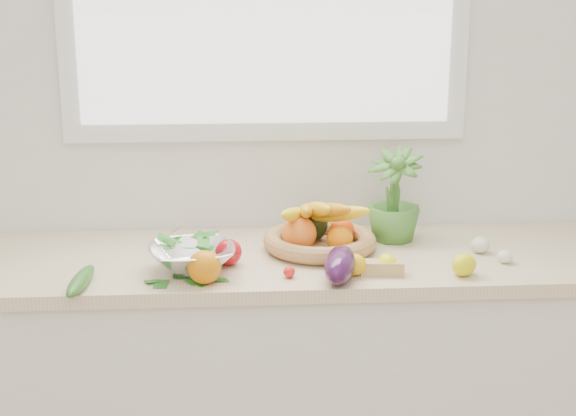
{
  "coord_description": "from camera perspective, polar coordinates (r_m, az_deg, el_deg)",
  "views": [
    {
      "loc": [
        -0.11,
        -0.35,
        1.66
      ],
      "look_at": [
        0.05,
        1.93,
        1.05
      ],
      "focal_mm": 50.0,
      "sensor_mm": 36.0,
      "label": 1
    }
  ],
  "objects": [
    {
      "name": "garlic_b",
      "position": [
        2.37,
        2.3,
        -3.24
      ],
      "size": [
        0.06,
        0.06,
        0.04
      ],
      "primitive_type": "ellipsoid",
      "rotation": [
        0.0,
        0.0,
        0.23
      ],
      "color": "silver",
      "rests_on": "countertop"
    },
    {
      "name": "lemon_b",
      "position": [
        2.29,
        12.41,
        -3.97
      ],
      "size": [
        0.1,
        0.1,
        0.06
      ],
      "primitive_type": "ellipsoid",
      "rotation": [
        0.0,
        0.0,
        -0.8
      ],
      "color": "#D6D20B",
      "rests_on": "countertop"
    },
    {
      "name": "garlic_a",
      "position": [
        2.51,
        13.52,
        -2.57
      ],
      "size": [
        0.06,
        0.06,
        0.05
      ],
      "primitive_type": "ellipsoid",
      "rotation": [
        0.0,
        0.0,
        0.07
      ],
      "color": "silver",
      "rests_on": "countertop"
    },
    {
      "name": "cucumber",
      "position": [
        2.22,
        -14.52,
        -5.02
      ],
      "size": [
        0.06,
        0.24,
        0.04
      ],
      "primitive_type": "ellipsoid",
      "rotation": [
        0.0,
        0.0,
        -0.1
      ],
      "color": "#235318",
      "rests_on": "countertop"
    },
    {
      "name": "garlic_c",
      "position": [
        2.43,
        15.19,
        -3.36
      ],
      "size": [
        0.05,
        0.05,
        0.04
      ],
      "primitive_type": "ellipsoid",
      "rotation": [
        0.0,
        0.0,
        0.15
      ],
      "color": "white",
      "rests_on": "countertop"
    },
    {
      "name": "back_wall",
      "position": [
        2.62,
        -1.58,
        8.14
      ],
      "size": [
        4.5,
        0.02,
        2.7
      ],
      "primitive_type": "cube",
      "color": "white",
      "rests_on": "ground"
    },
    {
      "name": "potted_herb",
      "position": [
        2.56,
        7.53,
        0.76
      ],
      "size": [
        0.23,
        0.23,
        0.31
      ],
      "primitive_type": "imported",
      "rotation": [
        0.0,
        0.0,
        -0.43
      ],
      "color": "#437E2E",
      "rests_on": "countertop"
    },
    {
      "name": "orange_loose",
      "position": [
        2.19,
        -5.97,
        -4.21
      ],
      "size": [
        0.1,
        0.1,
        0.09
      ],
      "primitive_type": "sphere",
      "rotation": [
        0.0,
        0.0,
        0.06
      ],
      "color": "orange",
      "rests_on": "countertop"
    },
    {
      "name": "ginger",
      "position": [
        2.27,
        6.71,
        -4.24
      ],
      "size": [
        0.12,
        0.06,
        0.04
      ],
      "primitive_type": "cube",
      "rotation": [
        0.0,
        0.0,
        -0.1
      ],
      "color": "tan",
      "rests_on": "countertop"
    },
    {
      "name": "fruit_basket",
      "position": [
        2.45,
        2.19,
        -1.88
      ],
      "size": [
        0.41,
        0.41,
        0.18
      ],
      "color": "#B1784E",
      "rests_on": "countertop"
    },
    {
      "name": "eggplant",
      "position": [
        2.21,
        3.71,
        -4.04
      ],
      "size": [
        0.13,
        0.24,
        0.09
      ],
      "primitive_type": "ellipsoid",
      "rotation": [
        0.0,
        0.0,
        -0.23
      ],
      "color": "#330F37",
      "rests_on": "countertop"
    },
    {
      "name": "counter_cabinet",
      "position": [
        2.61,
        -1.15,
        -13.15
      ],
      "size": [
        2.2,
        0.58,
        0.86
      ],
      "primitive_type": "cube",
      "color": "silver",
      "rests_on": "ground"
    },
    {
      "name": "apple",
      "position": [
        2.33,
        -4.25,
        -3.16
      ],
      "size": [
        0.09,
        0.09,
        0.08
      ],
      "primitive_type": "sphere",
      "rotation": [
        0.0,
        0.0,
        -0.15
      ],
      "color": "red",
      "rests_on": "countertop"
    },
    {
      "name": "countertop",
      "position": [
        2.43,
        -1.21,
        -3.77
      ],
      "size": [
        2.24,
        0.62,
        0.04
      ],
      "primitive_type": "cube",
      "color": "beige",
      "rests_on": "counter_cabinet"
    },
    {
      "name": "colander_with_spinach",
      "position": [
        2.27,
        -6.86,
        -3.07
      ],
      "size": [
        0.28,
        0.28,
        0.12
      ],
      "color": "silver",
      "rests_on": "countertop"
    },
    {
      "name": "lemon_a",
      "position": [
        2.28,
        7.05,
        -3.94
      ],
      "size": [
        0.06,
        0.07,
        0.06
      ],
      "primitive_type": "ellipsoid",
      "rotation": [
        0.0,
        0.0,
        -0.09
      ],
      "color": "#F8F20D",
      "rests_on": "countertop"
    },
    {
      "name": "radish",
      "position": [
        2.23,
        0.08,
        -4.57
      ],
      "size": [
        0.04,
        0.04,
        0.03
      ],
      "primitive_type": "sphere",
      "rotation": [
        0.0,
        0.0,
        -0.23
      ],
      "color": "red",
      "rests_on": "countertop"
    },
    {
      "name": "lemon_c",
      "position": [
        2.25,
        4.64,
        -4.02
      ],
      "size": [
        0.1,
        0.09,
        0.06
      ],
      "primitive_type": "ellipsoid",
      "rotation": [
        0.0,
        0.0,
        1.03
      ],
      "color": "#E2AA0C",
      "rests_on": "countertop"
    }
  ]
}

